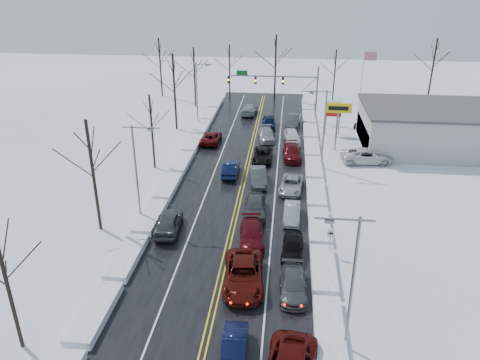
# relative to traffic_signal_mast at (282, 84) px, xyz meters

# --- Properties ---
(ground) EXTENTS (160.00, 160.00, 0.00)m
(ground) POSITION_rel_traffic_signal_mast_xyz_m (-3.45, -27.99, -5.48)
(ground) COLOR white
(ground) RESTS_ON ground
(road_surface) EXTENTS (14.00, 84.00, 0.01)m
(road_surface) POSITION_rel_traffic_signal_mast_xyz_m (-3.45, -25.99, -5.47)
(road_surface) COLOR black
(road_surface) RESTS_ON ground
(snow_bank_left) EXTENTS (1.84, 72.00, 0.61)m
(snow_bank_left) POSITION_rel_traffic_signal_mast_xyz_m (-11.05, -25.99, -5.48)
(snow_bank_left) COLOR white
(snow_bank_left) RESTS_ON ground
(snow_bank_right) EXTENTS (1.84, 72.00, 0.61)m
(snow_bank_right) POSITION_rel_traffic_signal_mast_xyz_m (4.15, -25.99, -5.48)
(snow_bank_right) COLOR white
(snow_bank_right) RESTS_ON ground
(traffic_signal_mast) EXTENTS (13.28, 0.39, 8.00)m
(traffic_signal_mast) POSITION_rel_traffic_signal_mast_xyz_m (0.00, 0.00, 0.00)
(traffic_signal_mast) COLOR slate
(traffic_signal_mast) RESTS_ON ground
(tires_plus_sign) EXTENTS (3.20, 0.34, 6.00)m
(tires_plus_sign) POSITION_rel_traffic_signal_mast_xyz_m (7.05, -12.00, -0.49)
(tires_plus_sign) COLOR slate
(tires_plus_sign) RESTS_ON ground
(used_vehicles_sign) EXTENTS (2.20, 0.22, 4.65)m
(used_vehicles_sign) POSITION_rel_traffic_signal_mast_xyz_m (7.05, -5.99, -2.16)
(used_vehicles_sign) COLOR slate
(used_vehicles_sign) RESTS_ON ground
(speed_limit_sign) EXTENTS (0.55, 0.09, 2.35)m
(speed_limit_sign) POSITION_rel_traffic_signal_mast_xyz_m (4.75, -35.99, -3.84)
(speed_limit_sign) COLOR slate
(speed_limit_sign) RESTS_ON ground
(flagpole) EXTENTS (1.87, 1.20, 10.00)m
(flagpole) POSITION_rel_traffic_signal_mast_xyz_m (11.72, 2.01, 0.45)
(flagpole) COLOR silver
(flagpole) RESTS_ON ground
(dealership_building) EXTENTS (20.40, 12.40, 5.30)m
(dealership_building) POSITION_rel_traffic_signal_mast_xyz_m (20.53, -9.99, -2.82)
(dealership_building) COLOR #A9A9A4
(dealership_building) RESTS_ON ground
(streetlight_se) EXTENTS (3.20, 0.25, 9.00)m
(streetlight_se) POSITION_rel_traffic_signal_mast_xyz_m (4.85, -45.99, -0.17)
(streetlight_se) COLOR slate
(streetlight_se) RESTS_ON ground
(streetlight_ne) EXTENTS (3.20, 0.25, 9.00)m
(streetlight_ne) POSITION_rel_traffic_signal_mast_xyz_m (4.85, -17.99, -0.17)
(streetlight_ne) COLOR slate
(streetlight_ne) RESTS_ON ground
(streetlight_sw) EXTENTS (3.20, 0.25, 9.00)m
(streetlight_sw) POSITION_rel_traffic_signal_mast_xyz_m (-11.74, -31.99, -0.17)
(streetlight_sw) COLOR slate
(streetlight_sw) RESTS_ON ground
(streetlight_nw) EXTENTS (3.20, 0.25, 9.00)m
(streetlight_nw) POSITION_rel_traffic_signal_mast_xyz_m (-11.74, -3.99, -0.17)
(streetlight_nw) COLOR slate
(streetlight_nw) RESTS_ON ground
(tree_left_a) EXTENTS (3.60, 3.60, 9.00)m
(tree_left_a) POSITION_rel_traffic_signal_mast_xyz_m (-14.45, -47.99, 0.81)
(tree_left_a) COLOR #2D231C
(tree_left_a) RESTS_ON ground
(tree_left_b) EXTENTS (4.00, 4.00, 10.00)m
(tree_left_b) POSITION_rel_traffic_signal_mast_xyz_m (-14.95, -33.99, 1.51)
(tree_left_b) COLOR #2D231C
(tree_left_b) RESTS_ON ground
(tree_left_c) EXTENTS (3.40, 3.40, 8.50)m
(tree_left_c) POSITION_rel_traffic_signal_mast_xyz_m (-13.95, -19.99, 0.46)
(tree_left_c) COLOR #2D231C
(tree_left_c) RESTS_ON ground
(tree_left_d) EXTENTS (4.20, 4.20, 10.50)m
(tree_left_d) POSITION_rel_traffic_signal_mast_xyz_m (-14.65, -5.99, 1.86)
(tree_left_d) COLOR #2D231C
(tree_left_d) RESTS_ON ground
(tree_left_e) EXTENTS (3.80, 3.80, 9.50)m
(tree_left_e) POSITION_rel_traffic_signal_mast_xyz_m (-14.25, 6.01, 1.16)
(tree_left_e) COLOR #2D231C
(tree_left_e) RESTS_ON ground
(tree_far_a) EXTENTS (4.00, 4.00, 10.00)m
(tree_far_a) POSITION_rel_traffic_signal_mast_xyz_m (-21.45, 12.01, 1.51)
(tree_far_a) COLOR #2D231C
(tree_far_a) RESTS_ON ground
(tree_far_b) EXTENTS (3.60, 3.60, 9.00)m
(tree_far_b) POSITION_rel_traffic_signal_mast_xyz_m (-9.45, 13.01, 0.81)
(tree_far_b) COLOR #2D231C
(tree_far_b) RESTS_ON ground
(tree_far_c) EXTENTS (4.40, 4.40, 11.00)m
(tree_far_c) POSITION_rel_traffic_signal_mast_xyz_m (-1.45, 11.01, 2.21)
(tree_far_c) COLOR #2D231C
(tree_far_c) RESTS_ON ground
(tree_far_d) EXTENTS (3.40, 3.40, 8.50)m
(tree_far_d) POSITION_rel_traffic_signal_mast_xyz_m (8.55, 12.51, 0.46)
(tree_far_d) COLOR #2D231C
(tree_far_d) RESTS_ON ground
(tree_far_e) EXTENTS (4.20, 4.20, 10.50)m
(tree_far_e) POSITION_rel_traffic_signal_mast_xyz_m (24.55, 13.01, 1.86)
(tree_far_e) COLOR #2D231C
(tree_far_e) RESTS_ON ground
(queued_car_1) EXTENTS (1.57, 4.19, 1.37)m
(queued_car_1) POSITION_rel_traffic_signal_mast_xyz_m (-1.52, -47.52, -5.48)
(queued_car_1) COLOR black
(queued_car_1) RESTS_ON ground
(queued_car_2) EXTENTS (3.35, 6.39, 1.71)m
(queued_car_2) POSITION_rel_traffic_signal_mast_xyz_m (-1.68, -40.51, -5.48)
(queued_car_2) COLOR #490E09
(queued_car_2) RESTS_ON ground
(queued_car_3) EXTENTS (2.55, 5.22, 1.46)m
(queued_car_3) POSITION_rel_traffic_signal_mast_xyz_m (-1.56, -34.74, -5.48)
(queued_car_3) COLOR #4C0A11
(queued_car_3) RESTS_ON ground
(queued_car_4) EXTENTS (2.30, 5.01, 1.67)m
(queued_car_4) POSITION_rel_traffic_signal_mast_xyz_m (-1.65, -29.91, -5.48)
(queued_car_4) COLOR #3C3E41
(queued_car_4) RESTS_ON ground
(queued_car_5) EXTENTS (2.19, 4.89, 1.56)m
(queued_car_5) POSITION_rel_traffic_signal_mast_xyz_m (-1.85, -23.02, -5.48)
(queued_car_5) COLOR #424648
(queued_car_5) RESTS_ON ground
(queued_car_6) EXTENTS (2.25, 4.87, 1.35)m
(queued_car_6) POSITION_rel_traffic_signal_mast_xyz_m (-1.78, -16.58, -5.48)
(queued_car_6) COLOR black
(queued_car_6) RESTS_ON ground
(queued_car_7) EXTENTS (2.57, 5.15, 1.44)m
(queued_car_7) POSITION_rel_traffic_signal_mast_xyz_m (-1.74, -9.18, -5.48)
(queued_car_7) COLOR #93959A
(queued_car_7) RESTS_ON ground
(queued_car_8) EXTENTS (2.05, 4.76, 1.60)m
(queued_car_8) POSITION_rel_traffic_signal_mast_xyz_m (-1.71, -4.09, -5.48)
(queued_car_8) COLOR black
(queued_car_8) RESTS_ON ground
(queued_car_11) EXTENTS (2.02, 4.68, 1.34)m
(queued_car_11) POSITION_rel_traffic_signal_mast_xyz_m (1.88, -41.10, -5.48)
(queued_car_11) COLOR #45484B
(queued_car_11) RESTS_ON ground
(queued_car_12) EXTENTS (1.93, 4.28, 1.43)m
(queued_car_12) POSITION_rel_traffic_signal_mast_xyz_m (1.83, -36.23, -5.48)
(queued_car_12) COLOR black
(queued_car_12) RESTS_ON ground
(queued_car_13) EXTENTS (1.54, 4.17, 1.36)m
(queued_car_13) POSITION_rel_traffic_signal_mast_xyz_m (1.74, -30.54, -5.48)
(queued_car_13) COLOR #9B9DA2
(queued_car_13) RESTS_ON ground
(queued_car_14) EXTENTS (2.79, 5.08, 1.35)m
(queued_car_14) POSITION_rel_traffic_signal_mast_xyz_m (1.67, -24.45, -5.48)
(queued_car_14) COLOR #A2A5AA
(queued_car_14) RESTS_ON ground
(queued_car_15) EXTENTS (2.48, 5.30, 1.50)m
(queued_car_15) POSITION_rel_traffic_signal_mast_xyz_m (1.68, -15.45, -5.48)
(queued_car_15) COLOR #530B11
(queued_car_15) RESTS_ON ground
(queued_car_16) EXTENTS (2.50, 5.03, 1.65)m
(queued_car_16) POSITION_rel_traffic_signal_mast_xyz_m (1.66, -9.92, -5.48)
(queued_car_16) COLOR white
(queued_car_16) RESTS_ON ground
(queued_car_17) EXTENTS (2.20, 5.17, 1.66)m
(queued_car_17) POSITION_rel_traffic_signal_mast_xyz_m (1.78, -2.99, -5.48)
(queued_car_17) COLOR #3C3F41
(queued_car_17) RESTS_ON ground
(oncoming_car_0) EXTENTS (1.62, 4.60, 1.51)m
(oncoming_car_0) POSITION_rel_traffic_signal_mast_xyz_m (-5.00, -21.18, -5.48)
(oncoming_car_0) COLOR black
(oncoming_car_0) RESTS_ON ground
(oncoming_car_1) EXTENTS (2.47, 5.08, 1.39)m
(oncoming_car_1) POSITION_rel_traffic_signal_mast_xyz_m (-8.87, -11.05, -5.48)
(oncoming_car_1) COLOR #510A0B
(oncoming_car_1) RESTS_ON ground
(oncoming_car_2) EXTENTS (2.50, 5.43, 1.54)m
(oncoming_car_2) POSITION_rel_traffic_signal_mast_xyz_m (-5.06, 2.48, -5.48)
(oncoming_car_2) COLOR #929599
(oncoming_car_2) RESTS_ON ground
(oncoming_car_3) EXTENTS (2.36, 5.15, 1.71)m
(oncoming_car_3) POSITION_rel_traffic_signal_mast_xyz_m (-8.89, -33.68, -5.48)
(oncoming_car_3) COLOR #3D4042
(oncoming_car_3) RESTS_ON ground
(parked_car_0) EXTENTS (6.34, 3.37, 1.70)m
(parked_car_0) POSITION_rel_traffic_signal_mast_xyz_m (10.44, -15.93, -5.48)
(parked_car_0) COLOR silver
(parked_car_0) RESTS_ON ground
(parked_car_1) EXTENTS (2.47, 4.90, 1.37)m
(parked_car_1) POSITION_rel_traffic_signal_mast_xyz_m (13.67, -12.07, -5.48)
(parked_car_1) COLOR black
(parked_car_1) RESTS_ON ground
(parked_car_2) EXTENTS (2.26, 4.59, 1.51)m
(parked_car_2) POSITION_rel_traffic_signal_mast_xyz_m (11.42, -4.74, -5.48)
(parked_car_2) COLOR black
(parked_car_2) RESTS_ON ground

